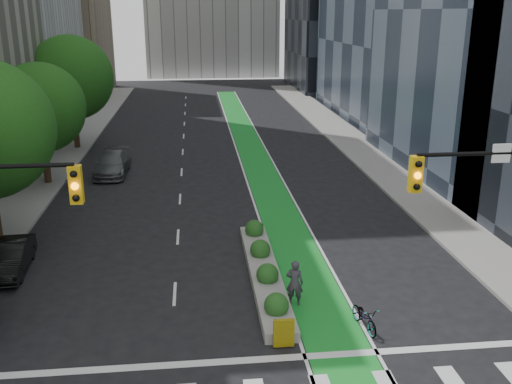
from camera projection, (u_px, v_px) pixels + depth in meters
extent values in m
plane|color=black|center=(253.00, 383.00, 17.09)|extent=(160.00, 160.00, 0.00)
cube|color=gray|center=(47.00, 171.00, 39.53)|extent=(3.60, 90.00, 0.15)
cube|color=gray|center=(377.00, 162.00, 41.98)|extent=(3.60, 90.00, 0.15)
cube|color=#1A902C|center=(252.00, 150.00, 45.83)|extent=(2.20, 70.00, 0.01)
cylinder|color=black|center=(45.00, 150.00, 36.12)|extent=(0.44, 0.44, 4.48)
sphere|color=#0F4913|center=(40.00, 108.00, 35.30)|extent=(5.60, 5.60, 5.60)
cylinder|color=black|center=(75.00, 117.00, 45.49)|extent=(0.44, 0.44, 5.15)
sphere|color=#0F4913|center=(71.00, 78.00, 44.55)|extent=(6.60, 6.60, 6.60)
cube|color=gold|center=(76.00, 185.00, 15.19)|extent=(0.34, 0.28, 1.05)
sphere|color=orange|center=(75.00, 186.00, 15.04)|extent=(0.20, 0.20, 0.20)
cylinder|color=black|center=(510.00, 153.00, 16.28)|extent=(5.50, 0.12, 0.12)
cube|color=gold|center=(416.00, 174.00, 16.16)|extent=(0.34, 0.28, 1.05)
sphere|color=orange|center=(418.00, 176.00, 16.01)|extent=(0.20, 0.20, 0.20)
cube|color=white|center=(501.00, 153.00, 16.22)|extent=(0.55, 0.04, 0.55)
cube|color=gray|center=(264.00, 274.00, 23.79)|extent=(1.20, 10.00, 0.40)
cube|color=yellow|center=(284.00, 333.00, 18.76)|extent=(0.70, 0.12, 1.00)
sphere|color=#194C19|center=(276.00, 305.00, 20.34)|extent=(0.90, 0.90, 0.90)
sphere|color=#194C19|center=(267.00, 274.00, 22.71)|extent=(0.90, 0.90, 0.90)
sphere|color=#194C19|center=(260.00, 250.00, 25.07)|extent=(0.90, 0.90, 0.90)
sphere|color=#194C19|center=(254.00, 229.00, 27.44)|extent=(0.90, 0.90, 0.90)
imported|color=gray|center=(364.00, 317.00, 19.93)|extent=(0.93, 1.82, 0.91)
imported|color=#38333D|center=(295.00, 283.00, 21.46)|extent=(0.76, 0.62, 1.80)
imported|color=black|center=(10.00, 258.00, 24.21)|extent=(1.65, 4.14, 1.34)
imported|color=#535658|center=(112.00, 164.00, 38.81)|extent=(2.19, 5.11, 1.47)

